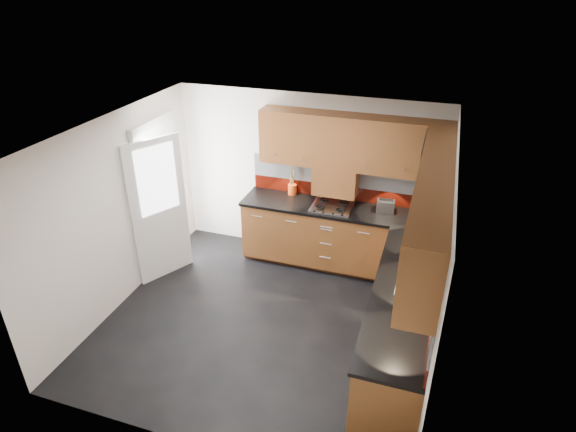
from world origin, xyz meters
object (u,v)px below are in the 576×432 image
(gas_hob, at_px, (332,207))
(food_processor, at_px, (414,240))
(toaster, at_px, (386,206))
(utensil_pot, at_px, (292,188))

(gas_hob, xyz_separation_m, food_processor, (1.15, -0.79, 0.12))
(toaster, bearing_deg, food_processor, -63.72)
(gas_hob, relative_size, toaster, 2.22)
(gas_hob, height_order, food_processor, food_processor)
(utensil_pot, height_order, food_processor, utensil_pot)
(toaster, bearing_deg, gas_hob, -171.58)
(utensil_pot, xyz_separation_m, toaster, (1.36, -0.14, -0.02))
(toaster, height_order, food_processor, food_processor)
(utensil_pot, height_order, toaster, utensil_pot)
(utensil_pot, relative_size, food_processor, 1.45)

